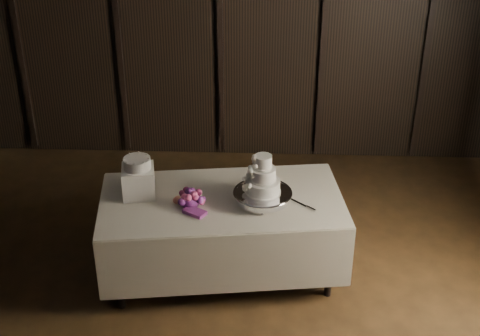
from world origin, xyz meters
name	(u,v)px	position (x,y,z in m)	size (l,w,h in m)	color
room	(180,200)	(0.00, 0.00, 1.50)	(6.08, 7.08, 3.08)	black
display_table	(222,233)	(0.16, 1.23, 0.42)	(2.11, 1.29, 0.76)	beige
cake_stand	(263,197)	(0.49, 1.20, 0.81)	(0.48, 0.48, 0.09)	silver
wedding_cake	(260,179)	(0.47, 1.19, 0.98)	(0.32, 0.28, 0.33)	white
bouquet	(190,199)	(-0.09, 1.12, 0.82)	(0.29, 0.39, 0.19)	#D84C89
box_pedestal	(139,181)	(-0.53, 1.27, 0.89)	(0.26, 0.26, 0.25)	white
small_cake	(137,163)	(-0.53, 1.27, 1.05)	(0.22, 0.22, 0.09)	white
cake_knife	(293,200)	(0.75, 1.22, 0.77)	(0.37, 0.02, 0.01)	silver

